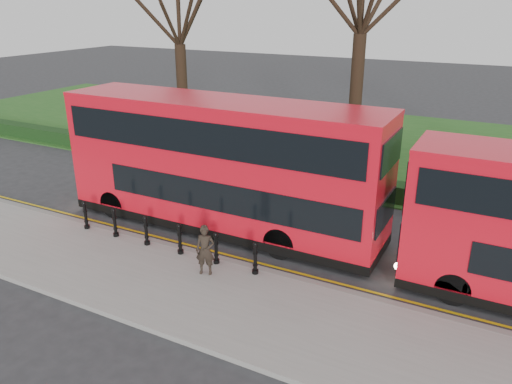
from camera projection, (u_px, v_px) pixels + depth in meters
The scene contains 11 objects.
ground at pixel (208, 242), 17.45m from camera, with size 120.00×120.00×0.00m, color #28282B.
pavement at pixel (153, 280), 14.94m from camera, with size 60.00×4.00×0.15m, color gray.
kerb at pixel (191, 252), 16.60m from camera, with size 60.00×0.25×0.16m, color slate.
grass_verge at pixel (344, 141), 29.84m from camera, with size 60.00×18.00×0.06m, color #21511B.
hedge at pixel (288, 175), 22.93m from camera, with size 60.00×0.90×0.80m, color black.
yellow_line_outer at pixel (196, 250), 16.87m from camera, with size 60.00×0.10×0.01m, color yellow.
yellow_line_inner at pixel (200, 248), 17.03m from camera, with size 60.00×0.10×0.01m, color yellow.
tree_left at pixel (178, 9), 26.49m from camera, with size 6.59×6.59×10.30m.
bollard_row at pixel (163, 235), 16.47m from camera, with size 7.07×0.15×1.00m.
bus_lead at pixel (221, 166), 17.78m from camera, with size 11.89×2.73×4.73m.
pedestrian at pixel (205, 250), 14.87m from camera, with size 0.57×0.38×1.58m, color black.
Camera 1 is at (8.76, -13.08, 7.91)m, focal length 35.00 mm.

